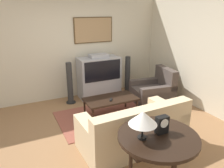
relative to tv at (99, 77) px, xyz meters
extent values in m
plane|color=#8E6642|center=(-0.72, -1.76, -0.56)|extent=(12.00, 12.00, 0.00)
cube|color=beige|center=(-0.72, 0.37, 0.79)|extent=(12.00, 0.06, 2.70)
cube|color=#4C381E|center=(0.00, 0.33, 1.21)|extent=(1.08, 0.03, 0.67)
cube|color=#A37F56|center=(0.00, 0.31, 1.21)|extent=(1.03, 0.01, 0.62)
cube|color=beige|center=(1.91, -1.76, 0.79)|extent=(0.06, 12.00, 2.70)
cube|color=brown|center=(-0.34, -1.18, -0.55)|extent=(2.11, 1.41, 0.01)
cube|color=#9E9EA3|center=(0.00, 0.00, -0.32)|extent=(1.10, 0.54, 0.49)
cube|color=#9E9EA3|center=(0.00, 0.00, 0.23)|extent=(1.10, 0.54, 0.60)
cube|color=black|center=(0.00, -0.27, 0.23)|extent=(0.99, 0.01, 0.53)
cube|color=#9E9EA3|center=(0.00, 0.00, 0.58)|extent=(0.49, 0.29, 0.09)
cube|color=#CCB289|center=(-0.37, -2.36, -0.34)|extent=(1.84, 0.98, 0.45)
cube|color=#CCB289|center=(-0.35, -2.71, 0.09)|extent=(1.82, 0.29, 0.41)
cube|color=#CCB289|center=(0.42, -2.33, -0.26)|extent=(0.27, 0.92, 0.61)
cube|color=#CCB289|center=(-1.15, -2.39, -0.26)|extent=(0.27, 0.92, 0.61)
cube|color=gray|center=(0.05, -2.56, 0.05)|extent=(0.36, 0.13, 0.34)
cube|color=gray|center=(-0.77, -2.59, 0.05)|extent=(0.36, 0.13, 0.34)
cube|color=#473D38|center=(1.08, -0.94, -0.37)|extent=(1.06, 0.96, 0.38)
cube|color=#473D38|center=(1.46, -0.99, 0.07)|extent=(0.30, 0.86, 0.49)
cube|color=#473D38|center=(1.13, -0.60, -0.30)|extent=(0.96, 0.29, 0.52)
cube|color=#473D38|center=(1.03, -1.27, -0.30)|extent=(0.96, 0.29, 0.52)
cube|color=black|center=(-0.23, -1.21, -0.15)|extent=(1.15, 0.62, 0.04)
cylinder|color=black|center=(-0.76, -1.47, -0.36)|extent=(0.04, 0.04, 0.39)
cylinder|color=black|center=(0.30, -1.47, -0.36)|extent=(0.04, 0.04, 0.39)
cylinder|color=black|center=(-0.76, -0.95, -0.36)|extent=(0.04, 0.04, 0.39)
cylinder|color=black|center=(0.30, -0.95, -0.36)|extent=(0.04, 0.04, 0.39)
cylinder|color=black|center=(-0.60, -3.35, 0.23)|extent=(1.02, 1.02, 0.04)
cube|color=black|center=(-0.60, -3.35, 0.16)|extent=(0.87, 0.41, 0.08)
cylinder|color=black|center=(-0.24, -3.30, -0.18)|extent=(0.05, 0.05, 0.76)
cylinder|color=black|center=(-0.82, -3.32, 0.26)|extent=(0.11, 0.11, 0.02)
cylinder|color=black|center=(-0.82, -3.32, 0.42)|extent=(0.02, 0.02, 0.30)
cone|color=silver|center=(-0.82, -3.32, 0.53)|extent=(0.35, 0.35, 0.16)
cube|color=black|center=(-0.53, -3.32, 0.36)|extent=(0.16, 0.09, 0.23)
cylinder|color=white|center=(-0.53, -3.37, 0.40)|extent=(0.12, 0.01, 0.12)
cube|color=black|center=(-0.27, -1.30, -0.12)|extent=(0.12, 0.16, 0.02)
cylinder|color=black|center=(-0.84, -0.09, -0.55)|extent=(0.25, 0.25, 0.02)
cylinder|color=#2D2D2D|center=(-0.84, -0.09, -0.03)|extent=(0.15, 0.15, 1.06)
cylinder|color=black|center=(0.84, -0.09, -0.55)|extent=(0.25, 0.25, 0.02)
cylinder|color=#2D2D2D|center=(0.84, -0.09, -0.03)|extent=(0.15, 0.15, 1.06)
camera|label=1|loc=(-2.15, -5.23, 1.74)|focal=35.00mm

